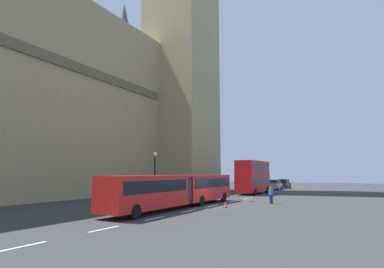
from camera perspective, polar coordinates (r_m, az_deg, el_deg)
ground_plane at (r=28.51m, az=3.30°, el=-13.69°), size 160.00×160.00×0.00m
lane_centre_marking at (r=25.25m, az=-0.64°, el=-14.50°), size 29.80×0.16×0.01m
articulated_bus at (r=27.50m, az=-2.54°, el=-10.28°), size 17.80×2.54×2.90m
double_decker_bus at (r=46.50m, az=11.62°, el=-7.81°), size 9.08×2.54×4.90m
sedan_lead at (r=59.40m, az=15.55°, el=-9.32°), size 4.40×1.86×1.85m
sedan_trailing at (r=65.57m, az=17.19°, el=-9.06°), size 4.40×1.86×1.85m
traffic_cone_west at (r=28.00m, az=6.44°, el=-13.19°), size 0.36×0.36×0.58m
traffic_cone_middle at (r=34.08m, az=11.41°, el=-12.06°), size 0.36×0.36×0.58m
street_lamp at (r=31.96m, az=-7.13°, el=-7.49°), size 0.44×0.44×5.27m
pedestrian_near_cones at (r=32.04m, az=14.86°, el=-11.13°), size 0.46×0.37×1.69m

